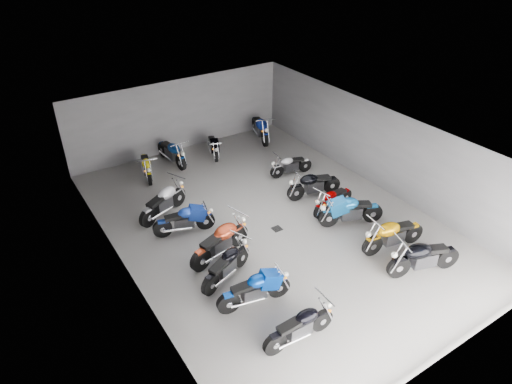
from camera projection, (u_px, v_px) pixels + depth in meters
ground at (269, 222)px, 15.92m from camera, size 14.00×14.00×0.00m
wall_back at (179, 115)px, 20.08m from camera, size 10.00×0.10×3.20m
wall_left at (122, 231)px, 12.75m from camera, size 0.10×14.00×3.20m
wall_right at (377, 146)px, 17.41m from camera, size 0.10×14.00×3.20m
ceiling at (270, 138)px, 14.23m from camera, size 10.00×14.00×0.04m
drain_grate at (277, 229)px, 15.56m from camera, size 0.32×0.32×0.01m
motorcycle_left_a at (300, 326)px, 11.25m from camera, size 2.07×0.42×0.91m
motorcycle_left_b at (255, 289)px, 12.32m from camera, size 2.15×0.54×0.95m
motorcycle_left_c at (227, 265)px, 13.20m from camera, size 1.99×0.93×0.92m
motorcycle_left_d at (221, 242)px, 14.04m from camera, size 2.31×0.77×1.04m
motorcycle_left_e at (185, 220)px, 15.14m from camera, size 2.05×0.68×0.92m
motorcycle_left_f at (163, 202)px, 16.01m from camera, size 2.11×1.07×0.99m
motorcycle_right_a at (423, 257)px, 13.40m from camera, size 2.29×0.86×1.04m
motorcycle_right_b at (393, 234)px, 14.37m from camera, size 2.29×0.57×1.01m
motorcycle_right_c at (350, 211)px, 15.53m from camera, size 2.17×1.01×1.00m
motorcycle_right_d at (333, 200)px, 16.26m from camera, size 1.97×0.49×0.87m
motorcycle_right_e at (313, 184)px, 17.08m from camera, size 2.17×0.62×0.96m
motorcycle_right_f at (291, 165)px, 18.56m from camera, size 1.87×0.45×0.82m
motorcycle_back_b at (147, 166)px, 18.39m from camera, size 0.63×1.99×0.89m
motorcycle_back_c at (172, 152)px, 19.37m from camera, size 0.49×2.22×0.97m
motorcycle_back_d at (213, 146)px, 20.07m from camera, size 0.75×1.85×0.84m
motorcycle_back_f at (260, 128)px, 21.45m from camera, size 0.86×2.32×1.05m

